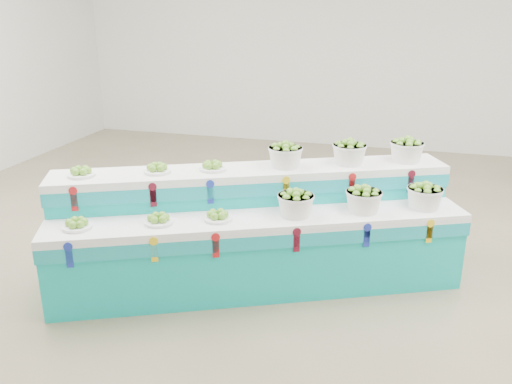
% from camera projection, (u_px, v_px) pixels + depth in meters
% --- Properties ---
extents(ground, '(10.00, 10.00, 0.00)m').
position_uv_depth(ground, '(292.00, 272.00, 5.16)').
color(ground, '#71644C').
rests_on(ground, ground).
extents(back_wall, '(10.00, 0.00, 10.00)m').
position_uv_depth(back_wall, '(358.00, 30.00, 9.02)').
color(back_wall, silver).
rests_on(back_wall, ground).
extents(display_stand, '(3.68, 2.37, 1.02)m').
position_uv_depth(display_stand, '(256.00, 230.00, 4.84)').
color(display_stand, '#0DB7B2').
rests_on(display_stand, ground).
extents(plate_lower_left, '(0.32, 0.32, 0.09)m').
position_uv_depth(plate_lower_left, '(77.00, 223.00, 4.33)').
color(plate_lower_left, white).
rests_on(plate_lower_left, display_stand).
extents(plate_lower_mid, '(0.32, 0.32, 0.09)m').
position_uv_depth(plate_lower_mid, '(158.00, 218.00, 4.42)').
color(plate_lower_mid, white).
rests_on(plate_lower_mid, display_stand).
extents(plate_lower_right, '(0.32, 0.32, 0.09)m').
position_uv_depth(plate_lower_right, '(218.00, 215.00, 4.49)').
color(plate_lower_right, white).
rests_on(plate_lower_right, display_stand).
extents(basket_lower_left, '(0.42, 0.42, 0.23)m').
position_uv_depth(basket_lower_left, '(296.00, 203.00, 4.57)').
color(basket_lower_left, silver).
rests_on(basket_lower_left, display_stand).
extents(basket_lower_mid, '(0.42, 0.42, 0.23)m').
position_uv_depth(basket_lower_mid, '(364.00, 199.00, 4.66)').
color(basket_lower_mid, silver).
rests_on(basket_lower_mid, display_stand).
extents(basket_lower_right, '(0.42, 0.42, 0.23)m').
position_uv_depth(basket_lower_right, '(425.00, 196.00, 4.74)').
color(basket_lower_right, silver).
rests_on(basket_lower_right, display_stand).
extents(plate_upper_left, '(0.32, 0.32, 0.09)m').
position_uv_depth(plate_upper_left, '(81.00, 171.00, 4.64)').
color(plate_upper_left, white).
rests_on(plate_upper_left, display_stand).
extents(plate_upper_mid, '(0.32, 0.32, 0.09)m').
position_uv_depth(plate_upper_mid, '(157.00, 168.00, 4.74)').
color(plate_upper_mid, white).
rests_on(plate_upper_mid, display_stand).
extents(plate_upper_right, '(0.32, 0.32, 0.09)m').
position_uv_depth(plate_upper_right, '(212.00, 165.00, 4.81)').
color(plate_upper_right, white).
rests_on(plate_upper_right, display_stand).
extents(basket_upper_left, '(0.42, 0.42, 0.23)m').
position_uv_depth(basket_upper_left, '(285.00, 155.00, 4.88)').
color(basket_upper_left, silver).
rests_on(basket_upper_left, display_stand).
extents(basket_upper_mid, '(0.42, 0.42, 0.23)m').
position_uv_depth(basket_upper_mid, '(349.00, 152.00, 4.97)').
color(basket_upper_mid, silver).
rests_on(basket_upper_mid, display_stand).
extents(basket_upper_right, '(0.42, 0.42, 0.23)m').
position_uv_depth(basket_upper_right, '(407.00, 150.00, 5.06)').
color(basket_upper_right, silver).
rests_on(basket_upper_right, display_stand).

